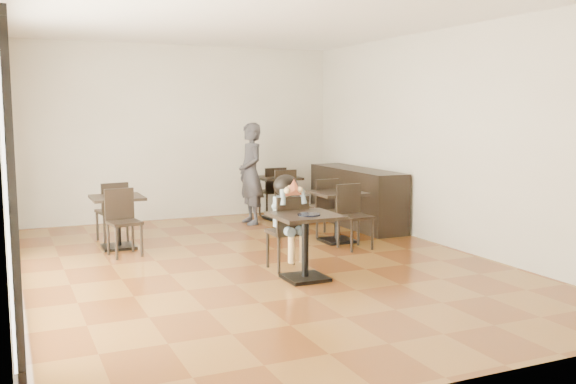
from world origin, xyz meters
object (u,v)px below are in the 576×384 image
child_table (305,247)px  cafe_table_mid (337,217)px  chair_left_a (112,212)px  cafe_table_left (118,222)px  chair_back_a (272,192)px  child_chair (286,232)px  cafe_table_back (278,198)px  chair_mid_b (355,217)px  chair_back_b (290,197)px  chair_left_b (124,223)px  adult_patron (251,174)px  child (286,223)px  chair_mid_a (321,207)px

child_table → cafe_table_mid: bearing=51.9°
chair_left_a → cafe_table_left: bearing=80.8°
chair_back_a → child_chair: bearing=69.6°
cafe_table_left → cafe_table_back: 3.46m
chair_mid_b → chair_back_a: chair_back_a is taller
child_table → chair_back_b: chair_back_b is taller
child_chair → chair_left_b: 2.37m
chair_back_a → chair_back_b: bearing=89.8°
child_table → adult_patron: (0.76, 3.82, 0.50)m
cafe_table_mid → cafe_table_left: 3.29m
child_table → adult_patron: size_ratio=0.44×
child_table → chair_back_a: bearing=72.2°
child_chair → chair_left_b: bearing=-42.7°
chair_back_b → child_chair: bearing=-115.3°
child → chair_mid_a: child is taller
chair_mid_a → chair_mid_b: (0.00, -1.10, 0.00)m
chair_mid_a → chair_mid_b: 1.10m
child_table → cafe_table_mid: 2.29m
child_table → chair_left_a: size_ratio=0.86×
child_table → cafe_table_back: (1.41, 4.12, -0.01)m
child_table → chair_left_a: (-1.74, 3.26, 0.07)m
child → child_chair: bearing=0.0°
chair_mid_a → chair_left_a: bearing=-20.2°
chair_mid_a → chair_left_b: size_ratio=1.01×
cafe_table_left → chair_left_a: size_ratio=0.83×
chair_mid_a → chair_mid_b: size_ratio=1.00×
chair_mid_b → child: bearing=-157.8°
chair_left_a → adult_patron: bearing=-176.5°
adult_patron → chair_mid_a: 1.67m
cafe_table_back → chair_left_b: chair_left_b is taller
cafe_table_back → chair_mid_b: bearing=-90.0°
cafe_table_left → chair_left_b: 0.56m
cafe_table_mid → chair_mid_a: 0.56m
cafe_table_back → chair_left_b: bearing=-148.1°
chair_mid_b → chair_left_a: bearing=143.4°
cafe_table_left → chair_back_a: 3.59m
adult_patron → chair_left_b: adult_patron is taller
child → cafe_table_mid: bearing=41.5°
child_chair → cafe_table_left: 2.78m
chair_left_a → chair_back_a: size_ratio=0.98×
child_chair → chair_left_a: child_chair is taller
child → chair_back_a: 4.11m
chair_mid_b → child_table: bearing=-142.6°
child → cafe_table_back: bearing=68.4°
adult_patron → chair_mid_a: adult_patron is taller
chair_mid_b → chair_left_b: bearing=159.8°
cafe_table_mid → child_table: bearing=-128.1°
chair_mid_a → child: bearing=47.8°
child_table → chair_mid_b: 1.89m
chair_left_b → chair_mid_a: bearing=-5.8°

